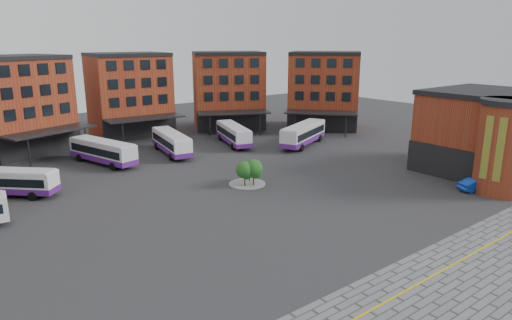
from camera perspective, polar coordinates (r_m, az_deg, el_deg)
ground at (r=45.10m, az=6.08°, el=-7.23°), size 160.00×160.00×0.00m
yellow_line at (r=38.92m, az=23.10°, el=-12.11°), size 26.00×0.15×0.02m
main_building at (r=73.00m, az=-18.11°, el=6.54°), size 94.14×42.48×14.60m
east_building at (r=64.91m, az=26.82°, el=2.97°), size 17.40×15.40×10.60m
tree_island at (r=54.01m, az=-0.77°, el=-1.37°), size 4.40×4.40×3.27m
bus_b at (r=57.42m, az=-28.58°, el=-2.40°), size 9.47×9.28×3.04m
bus_c at (r=66.84m, az=-18.61°, el=1.04°), size 5.84×12.10×3.33m
bus_d at (r=70.13m, az=-10.54°, el=2.19°), size 4.78×12.05×3.31m
bus_e at (r=75.32m, az=-2.84°, el=3.27°), size 6.05×11.76×3.24m
bus_f at (r=75.00m, az=5.95°, el=3.27°), size 12.58×7.65×3.52m
blue_car at (r=58.21m, az=25.94°, el=-2.80°), size 4.66×3.08×1.45m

